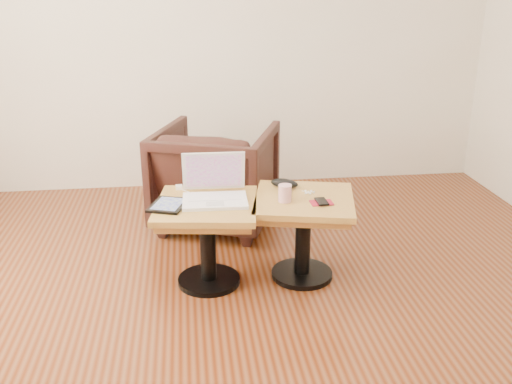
{
  "coord_description": "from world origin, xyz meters",
  "views": [
    {
      "loc": [
        -0.28,
        -2.47,
        1.69
      ],
      "look_at": [
        0.1,
        0.51,
        0.56
      ],
      "focal_mm": 40.0,
      "sensor_mm": 36.0,
      "label": 1
    }
  ],
  "objects": [
    {
      "name": "side_table_right",
      "position": [
        0.37,
        0.52,
        0.38
      ],
      "size": [
        0.67,
        0.67,
        0.51
      ],
      "rotation": [
        0.0,
        0.0,
        -0.22
      ],
      "color": "black",
      "rests_on": "ground"
    },
    {
      "name": "striped_cup",
      "position": [
        0.25,
        0.47,
        0.56
      ],
      "size": [
        0.1,
        0.1,
        0.1
      ],
      "primitive_type": "cylinder",
      "rotation": [
        0.0,
        0.0,
        -0.43
      ],
      "color": "#BC4758",
      "rests_on": "side_table_right"
    },
    {
      "name": "charging_adapter",
      "position": [
        -0.34,
        0.75,
        0.52
      ],
      "size": [
        0.04,
        0.04,
        0.02
      ],
      "primitive_type": "cube",
      "rotation": [
        0.0,
        0.0,
        0.06
      ],
      "color": "white",
      "rests_on": "side_table_left"
    },
    {
      "name": "laptop",
      "position": [
        -0.14,
        0.55,
        0.56
      ],
      "size": [
        0.37,
        0.32,
        0.25
      ],
      "rotation": [
        0.0,
        0.0,
        -0.03
      ],
      "color": "white",
      "rests_on": "side_table_left"
    },
    {
      "name": "room_shell",
      "position": [
        0.0,
        0.0,
        1.35
      ],
      "size": [
        4.52,
        4.52,
        2.71
      ],
      "color": "#51200B",
      "rests_on": "ground"
    },
    {
      "name": "tablet",
      "position": [
        -0.4,
        0.48,
        0.52
      ],
      "size": [
        0.24,
        0.27,
        0.02
      ],
      "rotation": [
        0.0,
        0.0,
        -0.33
      ],
      "color": "black",
      "rests_on": "side_table_left"
    },
    {
      "name": "glasses_case",
      "position": [
        0.29,
        0.7,
        0.53
      ],
      "size": [
        0.19,
        0.15,
        0.05
      ],
      "primitive_type": "ellipsoid",
      "rotation": [
        0.0,
        0.0,
        -0.51
      ],
      "color": "black",
      "rests_on": "side_table_right"
    },
    {
      "name": "armchair",
      "position": [
        -0.08,
        1.37,
        0.36
      ],
      "size": [
        1.0,
        1.02,
        0.73
      ],
      "primitive_type": "imported",
      "rotation": [
        0.0,
        0.0,
        2.79
      ],
      "color": "black",
      "rests_on": "ground"
    },
    {
      "name": "side_table_left",
      "position": [
        -0.18,
        0.51,
        0.38
      ],
      "size": [
        0.63,
        0.63,
        0.51
      ],
      "rotation": [
        0.0,
        0.0,
        -0.14
      ],
      "color": "black",
      "rests_on": "ground"
    },
    {
      "name": "earbuds_tangle",
      "position": [
        0.42,
        0.58,
        0.51
      ],
      "size": [
        0.07,
        0.06,
        0.01
      ],
      "color": "white",
      "rests_on": "side_table_right"
    },
    {
      "name": "phone_on_sleeve",
      "position": [
        0.45,
        0.42,
        0.51
      ],
      "size": [
        0.13,
        0.11,
        0.02
      ],
      "rotation": [
        0.0,
        0.0,
        0.03
      ],
      "color": "maroon",
      "rests_on": "side_table_right"
    }
  ]
}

